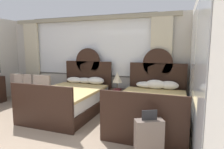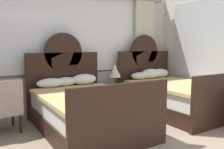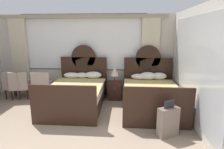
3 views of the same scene
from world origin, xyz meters
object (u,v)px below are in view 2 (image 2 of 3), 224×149
Objects in this scene: bed_near_window at (85,108)px; bed_near_mirror at (173,95)px; nightstand_between_beds at (115,99)px; armchair_by_window_left at (3,105)px; book_on_nightstand at (118,86)px; table_lamp_on_nightstand at (115,71)px.

bed_near_window is 2.12m from bed_near_mirror.
bed_near_mirror reaches higher than nightstand_between_beds.
bed_near_window and bed_near_mirror have the same top height.
book_on_nightstand is at bearing 2.89° from armchair_by_window_left.
bed_near_window is at bearing -145.49° from table_lamp_on_nightstand.
bed_near_window reaches higher than table_lamp_on_nightstand.
armchair_by_window_left is at bearing -174.84° from table_lamp_on_nightstand.
bed_near_mirror is at bearing -34.14° from nightstand_between_beds.
table_lamp_on_nightstand is at bearing 149.67° from nightstand_between_beds.
bed_near_mirror is 3.41m from armchair_by_window_left.
book_on_nightstand is 0.29× the size of armchair_by_window_left.
bed_near_mirror is 1.39m from table_lamp_on_nightstand.
armchair_by_window_left is (-2.31, -0.21, -0.42)m from table_lamp_on_nightstand.
table_lamp_on_nightstand reaches higher than armchair_by_window_left.
nightstand_between_beds is 0.31m from book_on_nightstand.
bed_near_window is 2.48× the size of armchair_by_window_left.
bed_near_window is 1.27m from book_on_nightstand.
bed_near_window is 8.63× the size of book_on_nightstand.
table_lamp_on_nightstand is 2.36m from armchair_by_window_left.
nightstand_between_beds is 0.62× the size of armchair_by_window_left.
table_lamp_on_nightstand is (1.06, 0.73, 0.52)m from bed_near_window.
bed_near_mirror is at bearing -34.13° from table_lamp_on_nightstand.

